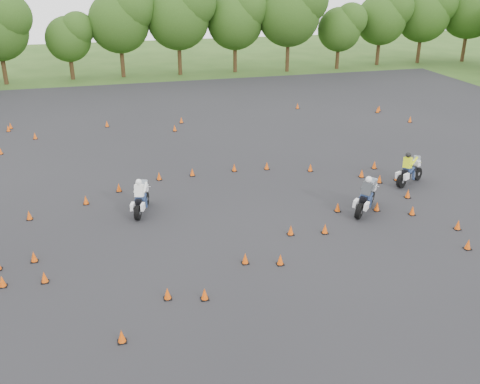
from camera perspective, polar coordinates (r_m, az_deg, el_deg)
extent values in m
plane|color=#2D5119|center=(23.10, 2.55, -6.54)|extent=(140.00, 140.00, 0.00)
plane|color=black|center=(28.26, -1.03, -0.68)|extent=(62.00, 62.00, 0.00)
cone|color=#DA4C09|center=(26.92, 22.23, -3.28)|extent=(0.26, 0.26, 0.45)
cone|color=#DA4C09|center=(31.30, -5.12, 2.12)|extent=(0.26, 0.26, 0.45)
cone|color=#DA4C09|center=(27.14, 10.38, -1.62)|extent=(0.26, 0.26, 0.45)
cone|color=#DA4C09|center=(31.19, 14.66, 1.35)|extent=(0.26, 0.26, 0.45)
cone|color=#DA4C09|center=(20.09, -3.80, -10.81)|extent=(0.26, 0.26, 0.45)
cone|color=#DA4C09|center=(29.60, 17.47, -0.19)|extent=(0.26, 0.26, 0.45)
cone|color=#DA4C09|center=(29.76, -12.80, 0.46)|extent=(0.26, 0.26, 0.45)
cone|color=#DA4C09|center=(42.07, -6.28, 7.63)|extent=(0.26, 0.26, 0.45)
cone|color=#DA4C09|center=(27.64, 14.40, -1.51)|extent=(0.26, 0.26, 0.45)
cone|color=#DA4C09|center=(40.01, -6.98, 6.77)|extent=(0.26, 0.26, 0.45)
cone|color=#DA4C09|center=(31.77, 12.85, 1.94)|extent=(0.26, 0.26, 0.45)
cone|color=#DA4C09|center=(43.17, -23.49, 6.23)|extent=(0.26, 0.26, 0.45)
cone|color=#DA4C09|center=(32.21, 2.88, 2.80)|extent=(0.26, 0.26, 0.45)
cone|color=#DA4C09|center=(22.21, 4.32, -7.21)|extent=(0.26, 0.26, 0.45)
cone|color=#DA4C09|center=(28.62, -16.13, -0.84)|extent=(0.26, 0.26, 0.45)
cone|color=#DA4C09|center=(44.08, 17.69, 7.39)|extent=(0.26, 0.26, 0.45)
cone|color=#DA4C09|center=(18.51, -12.51, -14.80)|extent=(0.26, 0.26, 0.45)
cone|color=#DA4C09|center=(27.68, 17.91, -1.90)|extent=(0.26, 0.26, 0.45)
cone|color=#DA4C09|center=(32.16, 7.52, 2.60)|extent=(0.26, 0.26, 0.45)
cone|color=#DA4C09|center=(24.89, 9.05, -3.90)|extent=(0.26, 0.26, 0.45)
cone|color=#DA4C09|center=(22.35, -20.15, -8.53)|extent=(0.26, 0.26, 0.45)
cone|color=#DA4C09|center=(22.23, 0.56, -7.11)|extent=(0.26, 0.26, 0.45)
cone|color=#DA4C09|center=(46.26, 14.46, 8.47)|extent=(0.26, 0.26, 0.45)
cone|color=#DA4C09|center=(40.56, -21.03, 5.61)|extent=(0.26, 0.26, 0.45)
cone|color=#DA4C09|center=(46.80, 14.62, 8.62)|extent=(0.26, 0.26, 0.45)
cone|color=#DA4C09|center=(22.68, -24.03, -8.71)|extent=(0.26, 0.26, 0.45)
cone|color=#DA4C09|center=(23.94, -21.13, -6.46)|extent=(0.26, 0.26, 0.45)
cone|color=#DA4C09|center=(33.31, 14.14, 2.81)|extent=(0.26, 0.26, 0.45)
cone|color=#DA4C09|center=(43.83, -23.29, 6.50)|extent=(0.26, 0.26, 0.45)
cone|color=#DA4C09|center=(24.56, 5.43, -4.09)|extent=(0.26, 0.26, 0.45)
cone|color=#DA4C09|center=(20.25, -7.75, -10.69)|extent=(0.26, 0.26, 0.45)
cone|color=#DA4C09|center=(42.03, -14.01, 7.06)|extent=(0.26, 0.26, 0.45)
cone|color=#DA4C09|center=(30.94, -8.63, 1.68)|extent=(0.26, 0.26, 0.45)
cone|color=#DA4C09|center=(25.29, 23.16, -5.17)|extent=(0.26, 0.26, 0.45)
cone|color=#DA4C09|center=(31.79, 16.40, 1.57)|extent=(0.26, 0.26, 0.45)
cone|color=#DA4C09|center=(46.38, 6.16, 9.10)|extent=(0.26, 0.26, 0.45)
cone|color=#DA4C09|center=(27.81, -21.57, -2.32)|extent=(0.26, 0.26, 0.45)
cone|color=#DA4C09|center=(38.10, -24.20, 4.01)|extent=(0.26, 0.26, 0.45)
cone|color=#DA4C09|center=(31.89, -0.62, 2.62)|extent=(0.26, 0.26, 0.45)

